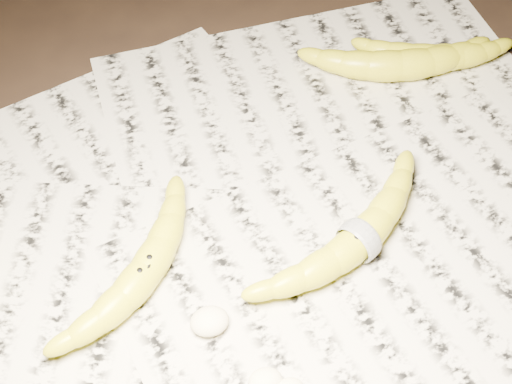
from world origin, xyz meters
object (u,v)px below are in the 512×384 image
object	(u,v)px
banana_taped	(359,239)
banana_upper_b	(435,55)
banana_upper_a	(400,63)
banana_center	(144,270)

from	to	relation	value
banana_taped	banana_upper_b	world-z (taller)	banana_taped
banana_upper_a	banana_center	bearing A→B (deg)	-138.95
banana_center	banana_taped	distance (m)	0.23
banana_center	banana_taped	world-z (taller)	banana_taped
banana_center	banana_upper_a	size ratio (longest dim) A/B	0.96
banana_center	banana_taped	size ratio (longest dim) A/B	0.88
banana_taped	banana_upper_a	xyz separation A→B (m)	(0.15, 0.24, 0.00)
banana_upper_b	banana_taped	bearing A→B (deg)	-112.55
banana_center	banana_upper_b	world-z (taller)	banana_center
banana_center	banana_upper_a	bearing A→B (deg)	-16.53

